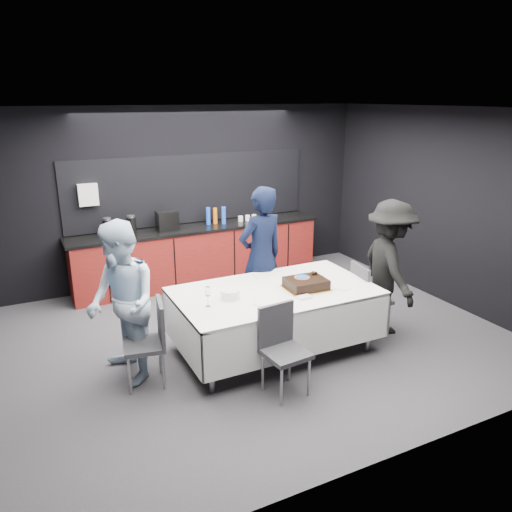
{
  "coord_description": "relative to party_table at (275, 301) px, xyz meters",
  "views": [
    {
      "loc": [
        -2.59,
        -5.14,
        2.94
      ],
      "look_at": [
        0.0,
        0.1,
        1.05
      ],
      "focal_mm": 35.0,
      "sensor_mm": 36.0,
      "label": 1
    }
  ],
  "objects": [
    {
      "name": "ground",
      "position": [
        0.0,
        0.4,
        -0.64
      ],
      "size": [
        6.0,
        6.0,
        0.0
      ],
      "primitive_type": "plane",
      "color": "#3E3D42",
      "rests_on": "ground"
    },
    {
      "name": "room_shell",
      "position": [
        0.0,
        0.4,
        1.22
      ],
      "size": [
        6.04,
        5.04,
        2.82
      ],
      "color": "white",
      "rests_on": "ground"
    },
    {
      "name": "kitchenette",
      "position": [
        -0.02,
        2.62,
        -0.1
      ],
      "size": [
        4.1,
        0.64,
        2.05
      ],
      "color": "maroon",
      "rests_on": "ground"
    },
    {
      "name": "party_table",
      "position": [
        0.0,
        0.0,
        0.0
      ],
      "size": [
        2.32,
        1.32,
        0.78
      ],
      "color": "#99999E",
      "rests_on": "ground"
    },
    {
      "name": "cake_assembly",
      "position": [
        0.35,
        -0.12,
        0.2
      ],
      "size": [
        0.5,
        0.42,
        0.16
      ],
      "color": "gold",
      "rests_on": "party_table"
    },
    {
      "name": "plate_stack",
      "position": [
        -0.57,
        0.0,
        0.19
      ],
      "size": [
        0.21,
        0.21,
        0.1
      ],
      "primitive_type": "cylinder",
      "color": "white",
      "rests_on": "party_table"
    },
    {
      "name": "loose_plate_near",
      "position": [
        -0.32,
        -0.27,
        0.14
      ],
      "size": [
        0.21,
        0.21,
        0.01
      ],
      "primitive_type": "cylinder",
      "color": "white",
      "rests_on": "party_table"
    },
    {
      "name": "loose_plate_right_a",
      "position": [
        0.73,
        0.23,
        0.14
      ],
      "size": [
        0.18,
        0.18,
        0.01
      ],
      "primitive_type": "cylinder",
      "color": "white",
      "rests_on": "party_table"
    },
    {
      "name": "loose_plate_right_b",
      "position": [
        0.74,
        -0.29,
        0.14
      ],
      "size": [
        0.21,
        0.21,
        0.01
      ],
      "primitive_type": "cylinder",
      "color": "white",
      "rests_on": "party_table"
    },
    {
      "name": "loose_plate_far",
      "position": [
        0.06,
        0.49,
        0.14
      ],
      "size": [
        0.22,
        0.22,
        0.01
      ],
      "primitive_type": "cylinder",
      "color": "white",
      "rests_on": "party_table"
    },
    {
      "name": "fork_pile",
      "position": [
        0.17,
        -0.37,
        0.15
      ],
      "size": [
        0.17,
        0.11,
        0.03
      ],
      "primitive_type": "cube",
      "rotation": [
        0.0,
        0.0,
        0.05
      ],
      "color": "white",
      "rests_on": "party_table"
    },
    {
      "name": "champagne_flute",
      "position": [
        -0.87,
        -0.1,
        0.3
      ],
      "size": [
        0.06,
        0.06,
        0.22
      ],
      "color": "white",
      "rests_on": "party_table"
    },
    {
      "name": "chair_left",
      "position": [
        -1.5,
        -0.05,
        -0.11
      ],
      "size": [
        0.48,
        0.48,
        0.92
      ],
      "color": "#303035",
      "rests_on": "ground"
    },
    {
      "name": "chair_right",
      "position": [
        1.27,
        -0.09,
        -0.11
      ],
      "size": [
        0.47,
        0.47,
        0.92
      ],
      "color": "#303035",
      "rests_on": "ground"
    },
    {
      "name": "chair_near",
      "position": [
        -0.34,
        -0.77,
        -0.11
      ],
      "size": [
        0.46,
        0.46,
        0.92
      ],
      "color": "#303035",
      "rests_on": "ground"
    },
    {
      "name": "person_center",
      "position": [
        0.2,
        0.76,
        0.29
      ],
      "size": [
        0.75,
        0.57,
        1.86
      ],
      "primitive_type": "imported",
      "rotation": [
        0.0,
        0.0,
        3.33
      ],
      "color": "black",
      "rests_on": "ground"
    },
    {
      "name": "person_left",
      "position": [
        -1.72,
        0.16,
        0.23
      ],
      "size": [
        0.78,
        0.94,
        1.75
      ],
      "primitive_type": "imported",
      "rotation": [
        0.0,
        0.0,
        -1.43
      ],
      "color": "silver",
      "rests_on": "ground"
    },
    {
      "name": "person_right",
      "position": [
        1.57,
        -0.14,
        0.22
      ],
      "size": [
        0.91,
        1.24,
        1.72
      ],
      "primitive_type": "imported",
      "rotation": [
        0.0,
        0.0,
        1.31
      ],
      "color": "black",
      "rests_on": "ground"
    }
  ]
}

